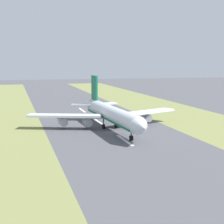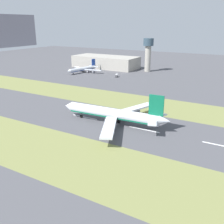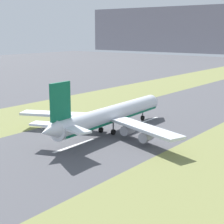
{
  "view_description": "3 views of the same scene",
  "coord_description": "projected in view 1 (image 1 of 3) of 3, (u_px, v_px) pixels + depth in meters",
  "views": [
    {
      "loc": [
        36.28,
        134.07,
        26.97
      ],
      "look_at": [
        -0.85,
        -5.38,
        7.0
      ],
      "focal_mm": 60.0,
      "sensor_mm": 36.0,
      "label": 1
    },
    {
      "loc": [
        -123.93,
        -76.53,
        55.34
      ],
      "look_at": [
        -0.85,
        -5.38,
        7.0
      ],
      "focal_mm": 42.0,
      "sensor_mm": 36.0,
      "label": 2
    },
    {
      "loc": [
        76.24,
        -105.65,
        34.17
      ],
      "look_at": [
        -0.85,
        -5.38,
        7.0
      ],
      "focal_mm": 60.0,
      "sensor_mm": 36.0,
      "label": 3
    }
  ],
  "objects": [
    {
      "name": "airplane_main_jet",
      "position": [
        111.0,
        114.0,
        147.61
      ],
      "size": [
        64.05,
        67.19,
        20.2
      ],
      "color": "silver",
      "rests_on": "ground"
    },
    {
      "name": "centreline_dash_near",
      "position": [
        82.0,
        110.0,
        203.86
      ],
      "size": [
        1.2,
        18.0,
        0.01
      ],
      "primitive_type": "cube",
      "color": "silver",
      "rests_on": "ground"
    },
    {
      "name": "ground_plane",
      "position": [
        113.0,
        132.0,
        141.28
      ],
      "size": [
        800.0,
        800.0,
        0.0
      ],
      "primitive_type": "plane",
      "color": "#4C4C51"
    },
    {
      "name": "grass_median_west",
      "position": [
        220.0,
        127.0,
        152.75
      ],
      "size": [
        40.0,
        600.0,
        0.01
      ],
      "primitive_type": "cube",
      "color": "olive",
      "rests_on": "ground"
    },
    {
      "name": "centreline_dash_far",
      "position": [
        125.0,
        140.0,
        127.28
      ],
      "size": [
        1.2,
        18.0,
        0.01
      ],
      "primitive_type": "cube",
      "color": "silver",
      "rests_on": "ground"
    },
    {
      "name": "centreline_dash_mid",
      "position": [
        99.0,
        122.0,
        165.57
      ],
      "size": [
        1.2,
        18.0,
        0.01
      ],
      "primitive_type": "cube",
      "color": "silver",
      "rests_on": "ground"
    }
  ]
}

